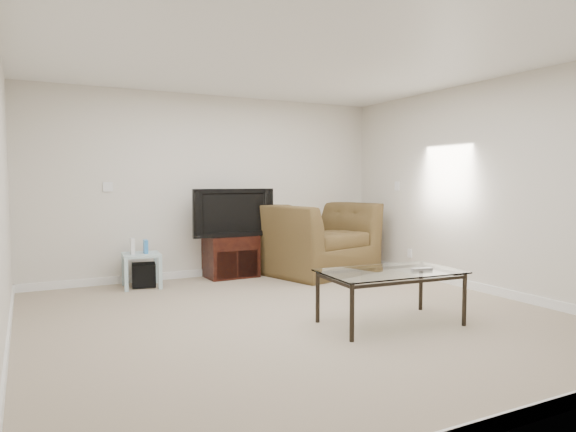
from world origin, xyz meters
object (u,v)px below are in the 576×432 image
coffee_table (390,297)px  recliner (314,226)px  tv_stand (231,256)px  television (231,212)px  side_table (142,270)px  subwoofer (144,275)px

coffee_table → recliner: bearing=75.0°
recliner → tv_stand: bearing=152.7°
television → tv_stand: bearing=94.0°
television → recliner: recliner is taller
television → coffee_table: bearing=-78.1°
tv_stand → television: television is taller
television → recliner: (1.19, -0.20, -0.22)m
tv_stand → television: bearing=-90.0°
coffee_table → television: bearing=99.6°
tv_stand → television: 0.61m
tv_stand → recliner: bearing=-12.7°
tv_stand → side_table: tv_stand is taller
subwoofer → television: bearing=4.6°
tv_stand → television: size_ratio=0.65×
television → coffee_table: television is taller
tv_stand → side_table: size_ratio=1.55×
recliner → coffee_table: (-0.71, -2.64, -0.42)m
tv_stand → coffee_table: size_ratio=0.54×
television → side_table: 1.42m
television → subwoofer: bearing=-173.1°
television → coffee_table: (0.48, -2.84, -0.65)m
subwoofer → coffee_table: 3.22m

